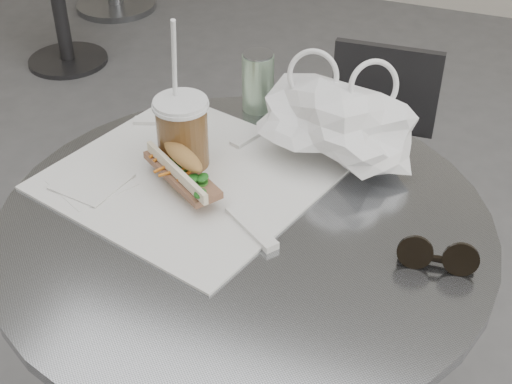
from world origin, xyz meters
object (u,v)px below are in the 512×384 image
(chair_far, at_px, (367,193))
(sunglasses, at_px, (437,257))
(banh_mi, at_px, (183,171))
(cafe_table, at_px, (246,340))
(iced_coffee, at_px, (182,132))
(drink_can, at_px, (258,82))

(chair_far, distance_m, sunglasses, 0.90)
(banh_mi, relative_size, sunglasses, 1.88)
(cafe_table, distance_m, iced_coffee, 0.38)
(sunglasses, bearing_deg, chair_far, 100.93)
(cafe_table, height_order, banh_mi, banh_mi)
(drink_can, bearing_deg, iced_coffee, -101.81)
(cafe_table, xyz_separation_m, chair_far, (0.05, 0.73, -0.17))
(iced_coffee, bearing_deg, cafe_table, -33.43)
(cafe_table, relative_size, sunglasses, 6.70)
(chair_far, xyz_separation_m, iced_coffee, (-0.20, -0.63, 0.51))
(cafe_table, xyz_separation_m, sunglasses, (0.29, -0.00, 0.29))
(iced_coffee, height_order, drink_can, iced_coffee)
(banh_mi, bearing_deg, cafe_table, 18.19)
(cafe_table, height_order, sunglasses, sunglasses)
(banh_mi, distance_m, sunglasses, 0.41)
(chair_far, relative_size, iced_coffee, 2.47)
(chair_far, distance_m, banh_mi, 0.86)
(chair_far, relative_size, drink_can, 5.81)
(drink_can, bearing_deg, chair_far, 69.72)
(chair_far, height_order, banh_mi, banh_mi)
(banh_mi, bearing_deg, sunglasses, 28.83)
(banh_mi, distance_m, iced_coffee, 0.08)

